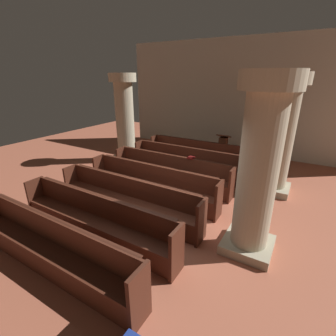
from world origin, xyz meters
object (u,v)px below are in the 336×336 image
Objects in this scene: pillar_aisle_rear at (259,167)px; pillar_aisle_side at (281,134)px; pew_row_2 at (170,170)px; pew_row_4 at (127,197)px; pew_row_3 at (151,182)px; pew_row_5 at (95,218)px; pillar_far_side at (125,117)px; pew_row_1 at (185,161)px; lectern at (223,150)px; pew_row_6 at (50,246)px; pew_row_0 at (198,153)px; hymn_book at (191,158)px.

pillar_aisle_side is at bearing 90.00° from pillar_aisle_rear.
pew_row_4 is at bearing -90.00° from pew_row_2.
pew_row_3 is 1.00× the size of pew_row_5.
pew_row_5 is at bearing -57.53° from pillar_far_side.
pew_row_1 is 3.47× the size of lectern.
pillar_far_side reaches higher than pew_row_5.
pew_row_1 is 1.97m from lectern.
lectern is at bearing 83.72° from pew_row_5.
pillar_far_side reaches higher than pew_row_6.
pew_row_1 is 3.95m from pew_row_5.
pew_row_6 is at bearing -90.00° from pew_row_0.
pew_row_0 is at bearing -126.09° from lectern.
pew_row_3 is 2.96m from pew_row_6.
pew_row_6 is 18.42× the size of hymn_book.
pew_row_1 and pew_row_5 have the same top height.
pillar_aisle_side and pillar_aisle_rear have the same top height.
pew_row_3 and pew_row_6 have the same top height.
hymn_book is (-2.13, -0.99, -0.74)m from pillar_aisle_side.
pew_row_2 is (0.00, -0.99, 0.00)m from pew_row_1.
pew_row_5 is 5.09m from pillar_far_side.
pew_row_3 is at bearing -116.14° from hymn_book.
pew_row_4 is at bearing -130.69° from pillar_aisle_side.
pew_row_0 is 1.93m from hymn_book.
pew_row_2 is 2.96m from pew_row_5.
hymn_book reaches higher than pew_row_6.
pew_row_1 and pew_row_3 have the same top height.
pew_row_1 is 2.96m from pillar_aisle_side.
pew_row_6 is at bearing -140.59° from pillar_aisle_rear.
pew_row_3 is 1.18× the size of pillar_aisle_rear.
pew_row_0 is at bearing 90.00° from pew_row_6.
pew_row_3 is (0.00, -2.96, 0.00)m from pew_row_0.
hymn_book reaches higher than pew_row_3.
lectern is 5.30× the size of hymn_book.
pew_row_3 is 3.47× the size of lectern.
hymn_book is at bearing -155.14° from pillar_aisle_side.
pew_row_1 is 4.01m from pillar_aisle_rear.
pew_row_4 is at bearing -50.18° from pillar_far_side.
pew_row_4 is (0.00, -1.98, 0.00)m from pew_row_2.
pew_row_3 is 1.18× the size of pillar_aisle_side.
hymn_book is (-0.07, -2.67, 0.47)m from lectern.
pew_row_6 is at bearing -117.84° from pillar_aisle_side.
pew_row_5 is at bearing -90.00° from pew_row_0.
pillar_aisle_rear is 2.96m from hymn_book.
pew_row_0 is 4.94m from pew_row_5.
hymn_book is at bearing 79.65° from pew_row_5.
pillar_far_side is (-2.66, 3.18, 1.18)m from pew_row_4.
pew_row_1 is at bearing 90.00° from pew_row_6.
pew_row_0 is 1.00× the size of pew_row_2.
pew_row_3 is at bearing -39.60° from pillar_far_side.
pillar_aisle_side reaches higher than hymn_book.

